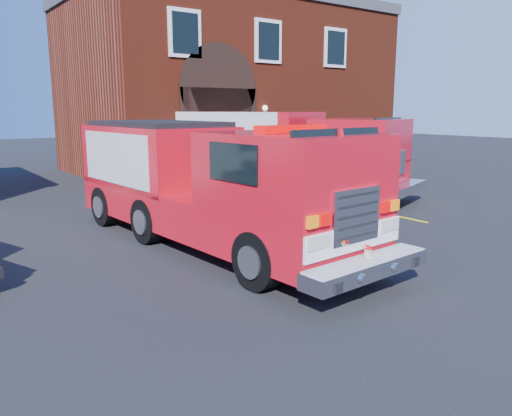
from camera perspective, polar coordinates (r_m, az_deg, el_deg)
ground at (r=10.83m, az=-3.74°, el=-5.75°), size 100.00×100.00×0.00m
parking_stripe_near at (r=15.80m, az=14.58°, el=-0.64°), size 0.12×3.00×0.01m
parking_stripe_mid at (r=17.81m, az=7.15°, el=0.96°), size 0.12×3.00×0.01m
parking_stripe_far at (r=20.07m, az=1.31°, el=2.20°), size 0.12×3.00×0.01m
fire_station at (r=27.00m, az=-3.54°, el=13.56°), size 15.20×10.20×8.45m
fire_engine at (r=11.70m, az=-5.69°, el=2.97°), size 3.23×9.48×2.87m
secondary_truck at (r=18.79m, az=2.70°, el=6.67°), size 5.95×9.83×3.05m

